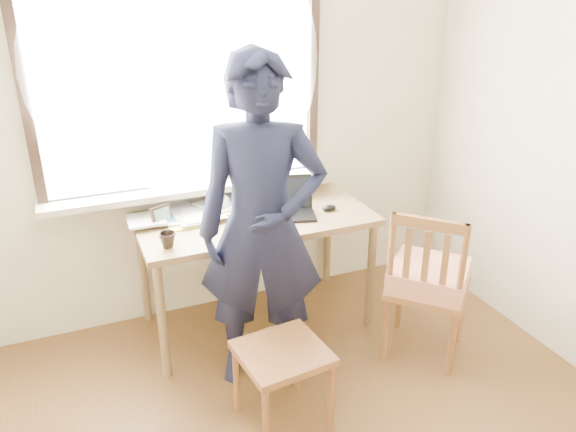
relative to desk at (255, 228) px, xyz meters
name	(u,v)px	position (x,y,z in m)	size (l,w,h in m)	color
room_shell	(346,150)	(-0.15, -1.43, 0.93)	(3.52, 4.02, 2.61)	beige
desk	(255,228)	(0.00, 0.00, 0.00)	(1.48, 0.74, 0.79)	olive
laptop	(287,205)	(0.21, -0.03, 0.14)	(0.39, 0.35, 0.23)	black
mug_white	(219,205)	(-0.19, 0.15, 0.13)	(0.13, 0.13, 0.10)	white
mug_dark	(168,240)	(-0.60, -0.22, 0.13)	(0.09, 0.09, 0.09)	black
mouse	(329,208)	(0.47, -0.10, 0.10)	(0.10, 0.07, 0.04)	black
desk_clutter	(182,215)	(-0.43, 0.13, 0.11)	(0.75, 0.55, 0.04)	white
book_a	(173,215)	(-0.48, 0.20, 0.09)	(0.19, 0.26, 0.02)	white
book_b	(285,193)	(0.32, 0.28, 0.09)	(0.17, 0.23, 0.02)	white
picture_frame	(161,216)	(-0.57, 0.10, 0.14)	(0.13, 0.08, 0.11)	black
work_chair	(283,361)	(-0.19, -0.91, -0.34)	(0.47, 0.45, 0.44)	brown
side_chair	(428,279)	(0.85, -0.71, -0.19)	(0.63, 0.63, 0.99)	brown
person	(262,228)	(-0.14, -0.51, 0.24)	(0.69, 0.45, 1.89)	black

